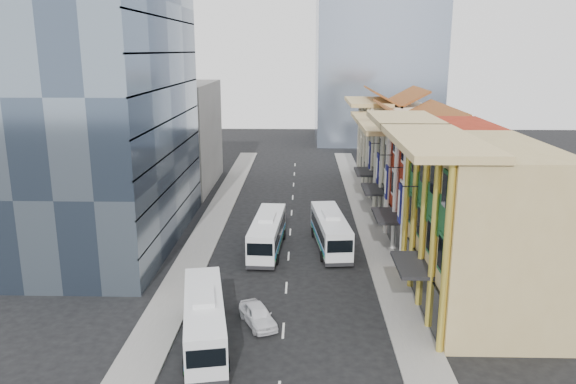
{
  "coord_description": "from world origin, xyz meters",
  "views": [
    {
      "loc": [
        1.21,
        -33.08,
        18.23
      ],
      "look_at": [
        -0.11,
        17.19,
        5.48
      ],
      "focal_mm": 35.0,
      "sensor_mm": 36.0,
      "label": 1
    }
  ],
  "objects_px": {
    "shophouse_tan": "(483,229)",
    "bus_left_near": "(204,319)",
    "sedan_left": "(258,315)",
    "office_tower": "(106,86)",
    "bus_left_far": "(267,233)",
    "bus_right": "(330,230)"
  },
  "relations": [
    {
      "from": "bus_left_far",
      "to": "bus_right",
      "type": "distance_m",
      "value": 5.96
    },
    {
      "from": "office_tower",
      "to": "bus_left_near",
      "type": "bearing_deg",
      "value": -58.64
    },
    {
      "from": "bus_left_near",
      "to": "shophouse_tan",
      "type": "bearing_deg",
      "value": 6.11
    },
    {
      "from": "bus_left_near",
      "to": "bus_left_far",
      "type": "distance_m",
      "value": 17.47
    },
    {
      "from": "shophouse_tan",
      "to": "bus_right",
      "type": "xyz_separation_m",
      "value": [
        -10.11,
        12.35,
        -4.25
      ]
    },
    {
      "from": "bus_right",
      "to": "sedan_left",
      "type": "distance_m",
      "value": 16.54
    },
    {
      "from": "bus_left_near",
      "to": "bus_left_far",
      "type": "relative_size",
      "value": 0.99
    },
    {
      "from": "bus_left_far",
      "to": "bus_left_near",
      "type": "bearing_deg",
      "value": -96.36
    },
    {
      "from": "bus_right",
      "to": "sedan_left",
      "type": "height_order",
      "value": "bus_right"
    },
    {
      "from": "shophouse_tan",
      "to": "bus_left_far",
      "type": "bearing_deg",
      "value": 144.42
    },
    {
      "from": "bus_left_near",
      "to": "bus_right",
      "type": "distance_m",
      "value": 20.17
    },
    {
      "from": "shophouse_tan",
      "to": "bus_right",
      "type": "height_order",
      "value": "shophouse_tan"
    },
    {
      "from": "bus_left_far",
      "to": "sedan_left",
      "type": "bearing_deg",
      "value": -85.72
    },
    {
      "from": "office_tower",
      "to": "bus_left_far",
      "type": "relative_size",
      "value": 2.78
    },
    {
      "from": "office_tower",
      "to": "bus_left_near",
      "type": "height_order",
      "value": "office_tower"
    },
    {
      "from": "shophouse_tan",
      "to": "sedan_left",
      "type": "xyz_separation_m",
      "value": [
        -15.76,
        -3.16,
        -5.29
      ]
    },
    {
      "from": "bus_left_far",
      "to": "sedan_left",
      "type": "xyz_separation_m",
      "value": [
        0.24,
        -14.61,
        -1.02
      ]
    },
    {
      "from": "shophouse_tan",
      "to": "bus_left_near",
      "type": "distance_m",
      "value": 20.27
    },
    {
      "from": "bus_left_near",
      "to": "bus_left_far",
      "type": "height_order",
      "value": "bus_left_far"
    },
    {
      "from": "shophouse_tan",
      "to": "bus_right",
      "type": "bearing_deg",
      "value": 129.3
    },
    {
      "from": "office_tower",
      "to": "bus_left_far",
      "type": "distance_m",
      "value": 20.19
    },
    {
      "from": "bus_left_far",
      "to": "office_tower",
      "type": "bearing_deg",
      "value": 173.68
    }
  ]
}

